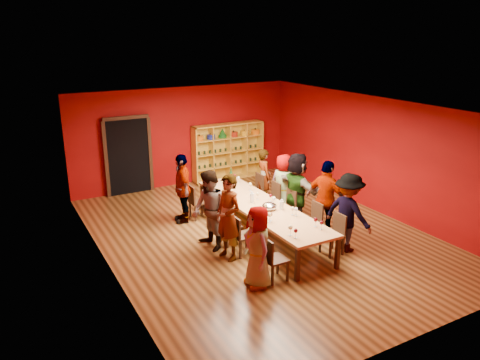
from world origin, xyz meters
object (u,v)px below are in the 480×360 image
person_left_2 (210,211)px  person_right_4 (264,177)px  person_left_4 (182,188)px  person_right_1 (327,200)px  chair_person_left_2 (227,224)px  person_right_2 (297,188)px  chair_person_right_4 (256,188)px  wine_bottle (231,176)px  chair_person_left_1 (240,233)px  chair_person_right_0 (335,232)px  person_left_1 (228,217)px  chair_person_left_4 (196,200)px  chair_person_right_2 (288,205)px  person_right_0 (348,213)px  person_right_3 (284,184)px  person_left_0 (258,247)px  shelving_unit (228,149)px  chair_person_right_3 (272,197)px  chair_person_left_0 (272,257)px  spittoon_bowl (269,206)px  chair_person_right_1 (313,220)px  tasting_table (260,207)px

person_left_2 → person_right_4: person_left_2 is taller
person_left_4 → person_right_1: 3.53m
chair_person_left_2 → person_right_2: size_ratio=0.50×
chair_person_right_4 → wine_bottle: (-0.65, 0.24, 0.39)m
chair_person_left_1 → chair_person_right_0: size_ratio=1.00×
chair_person_left_1 → person_left_1: person_left_1 is taller
person_right_4 → person_right_1: bearing=-168.8°
wine_bottle → person_right_4: bearing=-14.8°
chair_person_left_4 → chair_person_right_2: size_ratio=1.00×
person_left_4 → person_right_0: size_ratio=1.00×
person_right_3 → person_left_0: bearing=114.7°
shelving_unit → person_right_4: shelving_unit is taller
person_right_1 → chair_person_right_2: bearing=1.9°
chair_person_right_3 → person_right_4: bearing=73.3°
chair_person_left_0 → spittoon_bowl: 1.85m
chair_person_left_2 → person_left_4: bearing=101.3°
person_right_2 → chair_person_left_4: bearing=51.6°
person_left_4 → chair_person_right_4: size_ratio=1.96×
person_left_0 → person_left_2: size_ratio=0.89×
chair_person_left_2 → chair_person_right_1: size_ratio=1.00×
person_right_4 → chair_person_right_4: bearing=98.6°
chair_person_right_3 → person_right_2: bearing=-68.6°
person_right_2 → chair_person_left_0: bearing=131.8°
chair_person_left_1 → person_right_2: size_ratio=0.50×
chair_person_right_3 → chair_person_right_4: size_ratio=1.00×
person_left_2 → chair_person_right_0: person_left_2 is taller
person_left_0 → person_right_2: bearing=138.1°
tasting_table → chair_person_right_3: bearing=44.3°
chair_person_right_0 → person_right_2: 1.85m
chair_person_right_3 → chair_person_right_4: bearing=90.0°
chair_person_right_1 → person_right_3: (0.34, 1.70, 0.30)m
person_right_0 → chair_person_right_2: (-0.33, 1.79, -0.37)m
chair_person_left_2 → wine_bottle: (1.17, 2.03, 0.39)m
tasting_table → person_left_0: bearing=-122.6°
chair_person_left_0 → chair_person_right_2: bearing=49.5°
person_left_1 → chair_person_right_0: (2.10, -0.90, -0.42)m
person_left_2 → chair_person_left_4: bearing=163.0°
chair_person_right_1 → chair_person_right_4: same height
chair_person_left_4 → person_right_0: size_ratio=0.51×
shelving_unit → chair_person_right_0: size_ratio=2.70×
person_left_2 → person_right_2: bearing=93.4°
person_right_0 → wine_bottle: size_ratio=5.03×
chair_person_left_0 → person_left_2: person_left_2 is taller
chair_person_left_4 → person_right_1: person_right_1 is taller
chair_person_left_1 → chair_person_left_4: bearing=90.0°
person_right_0 → person_left_0: bearing=85.5°
person_right_0 → wine_bottle: person_right_0 is taller
person_right_0 → spittoon_bowl: size_ratio=5.19×
person_right_2 → spittoon_bowl: size_ratio=5.34×
chair_person_left_0 → chair_person_right_4: same height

